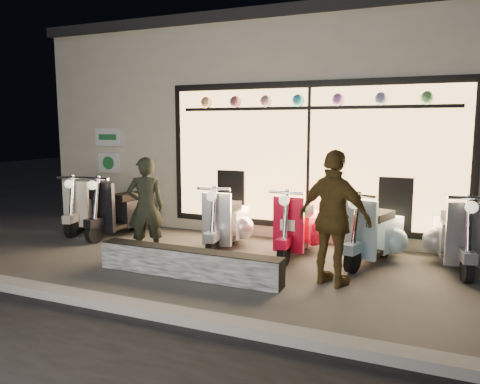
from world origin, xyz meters
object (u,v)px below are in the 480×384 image
Objects in this scene: scooter_red at (299,227)px; woman at (334,218)px; graffiti_barrier at (188,263)px; scooter_silver at (228,222)px; man at (146,207)px.

scooter_red is 0.84× the size of woman.
scooter_red reaches higher than graffiti_barrier.
graffiti_barrier is 1.75m from scooter_silver.
graffiti_barrier is at bearing 112.28° from man.
woman is at bearing 13.84° from graffiti_barrier.
man is at bearing 149.02° from graffiti_barrier.
woman is (1.92, 0.47, 0.70)m from graffiti_barrier.
scooter_red is at bearing -2.23° from scooter_silver.
man is 3.09m from woman.
man is (-2.24, -1.11, 0.37)m from scooter_red.
scooter_silver is at bearing -175.20° from scooter_red.
man reaches higher than scooter_red.
scooter_red is 2.53m from man.
woman is (3.08, -0.23, 0.10)m from man.
graffiti_barrier is 1.71× the size of man.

